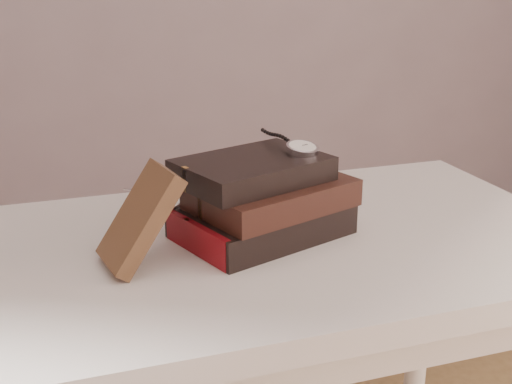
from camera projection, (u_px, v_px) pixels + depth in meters
name	position (u px, v px, depth m)	size (l,w,h in m)	color
table	(278.00, 288.00, 1.12)	(1.00, 0.60, 0.75)	silver
book_stack	(263.00, 200.00, 1.07)	(0.31, 0.25, 0.13)	black
journal	(140.00, 218.00, 0.96)	(0.02, 0.10, 0.16)	#402818
pocket_watch	(300.00, 147.00, 1.08)	(0.07, 0.16, 0.02)	silver
eyeglasses	(184.00, 189.00, 1.08)	(0.14, 0.15, 0.05)	silver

